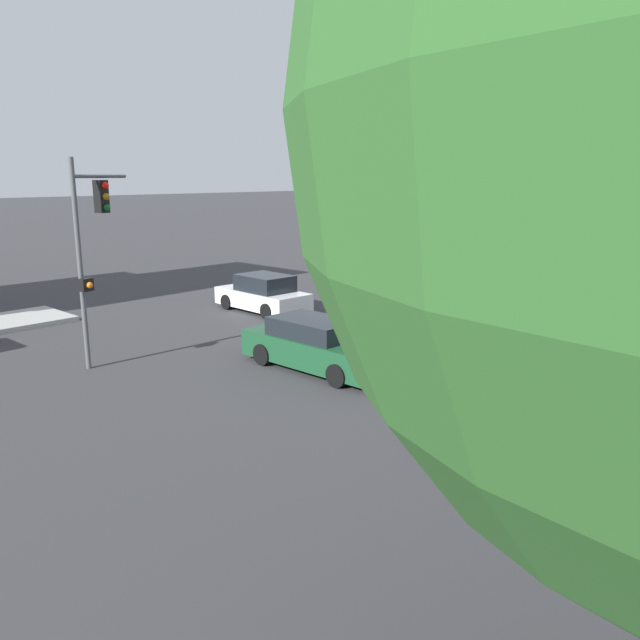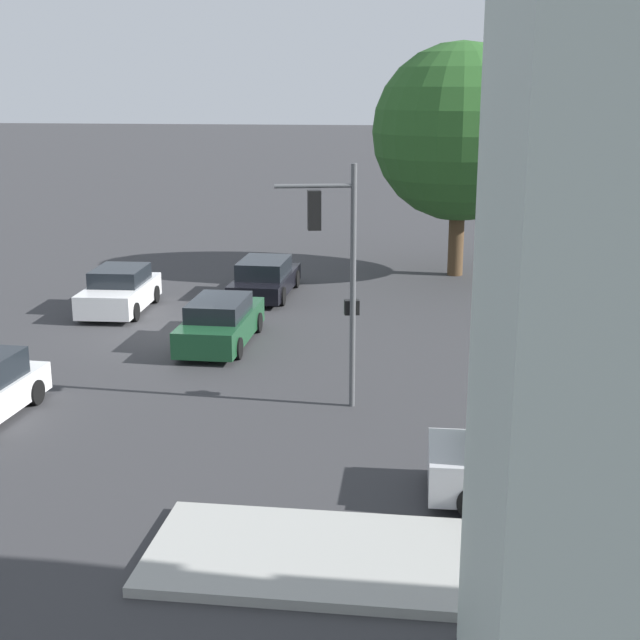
# 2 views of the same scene
# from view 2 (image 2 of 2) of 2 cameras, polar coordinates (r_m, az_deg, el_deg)

# --- Properties ---
(ground_plane) EXTENTS (300.00, 300.00, 0.00)m
(ground_plane) POSITION_cam_2_polar(r_m,az_deg,el_deg) (28.20, -9.74, -0.88)
(ground_plane) COLOR #333335
(street_tree) EXTENTS (6.95, 6.95, 9.20)m
(street_tree) POSITION_cam_2_polar(r_m,az_deg,el_deg) (36.17, 8.97, 11.76)
(street_tree) COLOR #4C3823
(street_tree) RESTS_ON ground_plane
(traffic_signal) EXTENTS (0.83, 1.93, 5.81)m
(traffic_signal) POSITION_cam_2_polar(r_m,az_deg,el_deg) (20.67, 0.99, 4.23)
(traffic_signal) COLOR #515456
(traffic_signal) RESTS_ON ground_plane
(crossing_car_1) EXTENTS (4.21, 2.11, 1.49)m
(crossing_car_1) POSITION_cam_2_polar(r_m,az_deg,el_deg) (31.24, -12.70, 1.83)
(crossing_car_1) COLOR silver
(crossing_car_1) RESTS_ON ground_plane
(crossing_car_2) EXTENTS (4.72, 2.03, 1.38)m
(crossing_car_2) POSITION_cam_2_polar(r_m,az_deg,el_deg) (32.77, -3.55, 2.68)
(crossing_car_2) COLOR black
(crossing_car_2) RESTS_ON ground_plane
(crossing_car_3) EXTENTS (4.61, 1.86, 1.43)m
(crossing_car_3) POSITION_cam_2_polar(r_m,az_deg,el_deg) (26.68, -6.38, -0.15)
(crossing_car_3) COLOR #194728
(crossing_car_3) RESTS_ON ground_plane
(parked_car_0) EXTENTS (2.09, 4.31, 1.62)m
(parked_car_0) POSITION_cam_2_polar(r_m,az_deg,el_deg) (17.21, 14.03, -8.83)
(parked_car_0) COLOR #B7B7BC
(parked_car_0) RESTS_ON ground_plane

